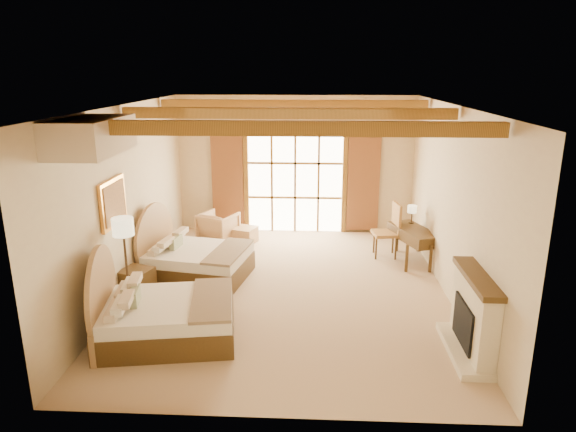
# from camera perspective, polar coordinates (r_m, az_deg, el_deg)

# --- Properties ---
(floor) EXTENTS (7.00, 7.00, 0.00)m
(floor) POSITION_cam_1_polar(r_m,az_deg,el_deg) (9.20, -0.02, -8.14)
(floor) COLOR tan
(floor) RESTS_ON ground
(wall_back) EXTENTS (5.50, 0.00, 5.50)m
(wall_back) POSITION_cam_1_polar(r_m,az_deg,el_deg) (12.09, 0.82, 5.70)
(wall_back) COLOR beige
(wall_back) RESTS_ON ground
(wall_left) EXTENTS (0.00, 7.00, 7.00)m
(wall_left) POSITION_cam_1_polar(r_m,az_deg,el_deg) (9.22, -17.35, 1.70)
(wall_left) COLOR beige
(wall_left) RESTS_ON ground
(wall_right) EXTENTS (0.00, 7.00, 7.00)m
(wall_right) POSITION_cam_1_polar(r_m,az_deg,el_deg) (8.97, 17.82, 1.26)
(wall_right) COLOR beige
(wall_right) RESTS_ON ground
(ceiling) EXTENTS (7.00, 7.00, 0.00)m
(ceiling) POSITION_cam_1_polar(r_m,az_deg,el_deg) (8.42, -0.02, 12.16)
(ceiling) COLOR #B37439
(ceiling) RESTS_ON ground
(ceiling_beams) EXTENTS (5.39, 4.60, 0.18)m
(ceiling_beams) POSITION_cam_1_polar(r_m,az_deg,el_deg) (8.43, -0.02, 11.35)
(ceiling_beams) COLOR #9C6923
(ceiling_beams) RESTS_ON ceiling
(french_doors) EXTENTS (3.95, 0.08, 2.60)m
(french_doors) POSITION_cam_1_polar(r_m,az_deg,el_deg) (12.10, 0.80, 4.02)
(french_doors) COLOR white
(french_doors) RESTS_ON ground
(fireplace) EXTENTS (0.46, 1.40, 1.16)m
(fireplace) POSITION_cam_1_polar(r_m,az_deg,el_deg) (7.49, 19.80, -10.75)
(fireplace) COLOR beige
(fireplace) RESTS_ON ground
(painting) EXTENTS (0.06, 0.95, 0.75)m
(painting) POSITION_cam_1_polar(r_m,az_deg,el_deg) (8.49, -18.82, 1.42)
(painting) COLOR gold
(painting) RESTS_ON wall_left
(canopy_valance) EXTENTS (0.70, 1.40, 0.45)m
(canopy_valance) POSITION_cam_1_polar(r_m,az_deg,el_deg) (7.03, -21.05, 8.30)
(canopy_valance) COLOR #F7E0C2
(canopy_valance) RESTS_ON ceiling
(bed_near) EXTENTS (2.10, 1.70, 1.24)m
(bed_near) POSITION_cam_1_polar(r_m,az_deg,el_deg) (7.74, -14.25, -10.49)
(bed_near) COLOR #4E3618
(bed_near) RESTS_ON floor
(bed_far) EXTENTS (2.06, 1.68, 1.20)m
(bed_far) POSITION_cam_1_polar(r_m,az_deg,el_deg) (9.77, -10.77, -4.66)
(bed_far) COLOR #4E3618
(bed_far) RESTS_ON floor
(nightstand) EXTENTS (0.59, 0.59, 0.57)m
(nightstand) POSITION_cam_1_polar(r_m,az_deg,el_deg) (9.02, -16.43, -7.40)
(nightstand) COLOR #4E3618
(nightstand) RESTS_ON floor
(floor_lamp) EXTENTS (0.33, 0.33, 1.57)m
(floor_lamp) POSITION_cam_1_polar(r_m,az_deg,el_deg) (8.33, -17.82, -1.78)
(floor_lamp) COLOR #342517
(floor_lamp) RESTS_ON floor
(armchair) EXTENTS (0.99, 1.00, 0.69)m
(armchair) POSITION_cam_1_polar(r_m,az_deg,el_deg) (11.59, -7.76, -1.29)
(armchair) COLOR tan
(armchair) RESTS_ON floor
(ottoman) EXTENTS (0.62, 0.62, 0.35)m
(ottoman) POSITION_cam_1_polar(r_m,az_deg,el_deg) (11.57, -4.86, -2.12)
(ottoman) COLOR #AD8053
(ottoman) RESTS_ON floor
(desk) EXTENTS (0.95, 1.38, 0.68)m
(desk) POSITION_cam_1_polar(r_m,az_deg,el_deg) (10.68, 13.74, -3.02)
(desk) COLOR #4E3618
(desk) RESTS_ON floor
(desk_chair) EXTENTS (0.57, 0.56, 1.13)m
(desk_chair) POSITION_cam_1_polar(r_m,az_deg,el_deg) (10.84, 10.87, -2.65)
(desk_chair) COLOR #A46738
(desk_chair) RESTS_ON floor
(desk_lamp) EXTENTS (0.19, 0.19, 0.37)m
(desk_lamp) POSITION_cam_1_polar(r_m,az_deg,el_deg) (10.89, 13.62, 0.68)
(desk_lamp) COLOR #342517
(desk_lamp) RESTS_ON desk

